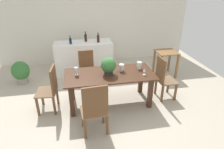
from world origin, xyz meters
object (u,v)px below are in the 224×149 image
(wine_bottle_dark, at_px, (70,41))
(side_table, at_px, (166,58))
(dining_table, at_px, (110,80))
(chair_near_left, at_px, (95,108))
(wine_glass, at_px, (145,70))
(kitchen_counter, at_px, (84,57))
(chair_far_left, at_px, (87,67))
(chair_head_end, at_px, (50,87))
(crystal_vase_right, at_px, (122,67))
(crystal_vase_left, at_px, (139,64))
(flower_centerpiece, at_px, (108,66))
(crystal_vase_center_near, at_px, (76,70))
(wine_bottle_amber, at_px, (86,38))
(chair_foot_end, at_px, (163,77))
(wine_bottle_green, at_px, (98,39))
(potted_plant_floor, at_px, (21,72))

(wine_bottle_dark, relative_size, side_table, 0.33)
(dining_table, height_order, chair_near_left, chair_near_left)
(wine_glass, distance_m, kitchen_counter, 2.38)
(chair_far_left, height_order, wine_bottle_dark, wine_bottle_dark)
(chair_head_end, bearing_deg, crystal_vase_right, 98.61)
(dining_table, xyz_separation_m, chair_far_left, (-0.44, 0.95, -0.08))
(crystal_vase_right, bearing_deg, chair_head_end, -176.64)
(dining_table, distance_m, chair_head_end, 1.27)
(crystal_vase_left, bearing_deg, chair_near_left, -136.62)
(dining_table, relative_size, flower_centerpiece, 5.20)
(crystal_vase_right, relative_size, wine_bottle_dark, 0.69)
(chair_far_left, distance_m, crystal_vase_left, 1.46)
(crystal_vase_left, bearing_deg, crystal_vase_center_near, -177.73)
(dining_table, height_order, wine_glass, wine_glass)
(crystal_vase_center_near, distance_m, crystal_vase_right, 1.00)
(wine_bottle_amber, bearing_deg, flower_centerpiece, -79.58)
(chair_head_end, relative_size, flower_centerpiece, 2.69)
(chair_foot_end, height_order, crystal_vase_center_near, chair_foot_end)
(wine_bottle_dark, distance_m, side_table, 2.80)
(wine_glass, bearing_deg, wine_bottle_amber, 117.86)
(flower_centerpiece, relative_size, wine_bottle_dark, 1.55)
(crystal_vase_center_near, bearing_deg, chair_head_end, -172.24)
(crystal_vase_center_near, distance_m, wine_bottle_green, 1.83)
(dining_table, height_order, crystal_vase_right, crystal_vase_right)
(side_table, bearing_deg, crystal_vase_center_near, -157.02)
(chair_foot_end, bearing_deg, potted_plant_floor, 66.37)
(chair_near_left, bearing_deg, wine_bottle_dark, -86.29)
(wine_bottle_green, bearing_deg, potted_plant_floor, -171.35)
(crystal_vase_left, height_order, kitchen_counter, kitchen_counter)
(dining_table, relative_size, crystal_vase_left, 11.46)
(chair_head_end, relative_size, wine_bottle_dark, 4.17)
(kitchen_counter, height_order, wine_bottle_green, wine_bottle_green)
(chair_near_left, relative_size, wine_bottle_amber, 3.60)
(flower_centerpiece, height_order, wine_bottle_amber, wine_bottle_amber)
(flower_centerpiece, xyz_separation_m, side_table, (1.91, 1.18, -0.40))
(chair_foot_end, distance_m, wine_bottle_dark, 2.76)
(crystal_vase_center_near, height_order, wine_bottle_dark, wine_bottle_dark)
(dining_table, height_order, crystal_vase_center_near, crystal_vase_center_near)
(wine_bottle_amber, xyz_separation_m, potted_plant_floor, (-1.84, -0.49, -0.72))
(flower_centerpiece, height_order, crystal_vase_center_near, flower_centerpiece)
(crystal_vase_right, distance_m, wine_glass, 0.52)
(kitchen_counter, xyz_separation_m, wine_bottle_amber, (0.09, 0.07, 0.59))
(chair_head_end, bearing_deg, dining_table, 95.67)
(crystal_vase_center_near, xyz_separation_m, wine_glass, (1.44, -0.25, -0.00))
(chair_far_left, xyz_separation_m, chair_head_end, (-0.83, -0.96, 0.03))
(dining_table, relative_size, wine_bottle_dark, 8.06)
(crystal_vase_right, relative_size, kitchen_counter, 0.10)
(chair_near_left, bearing_deg, chair_far_left, -94.20)
(crystal_vase_right, height_order, wine_bottle_amber, wine_bottle_amber)
(wine_bottle_green, relative_size, potted_plant_floor, 0.44)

